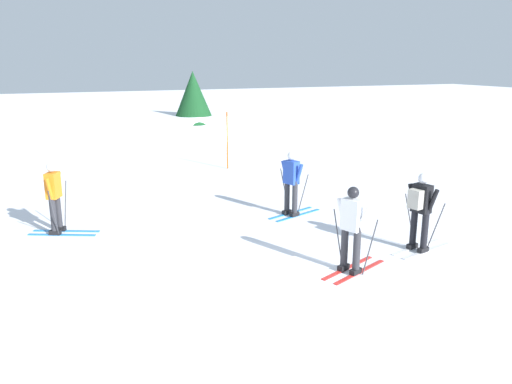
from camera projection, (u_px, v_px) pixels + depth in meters
ground_plane at (233, 292)px, 8.97m from camera, size 120.00×120.00×0.00m
far_snow_ridge at (108, 127)px, 26.22m from camera, size 80.00×6.28×1.24m
skier_black at (420, 208)px, 10.65m from camera, size 1.64×0.98×1.71m
skier_orange at (54, 196)px, 11.78m from camera, size 1.61×0.99×1.71m
skier_blue at (291, 182)px, 13.14m from camera, size 1.63×0.95×1.71m
skier_white at (352, 227)px, 9.57m from camera, size 1.62×0.97×1.71m
trail_marker_pole at (227, 141)px, 18.85m from camera, size 0.05×0.05×2.12m
conifer_far_left at (193, 98)px, 25.35m from camera, size 2.13×2.13×3.43m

